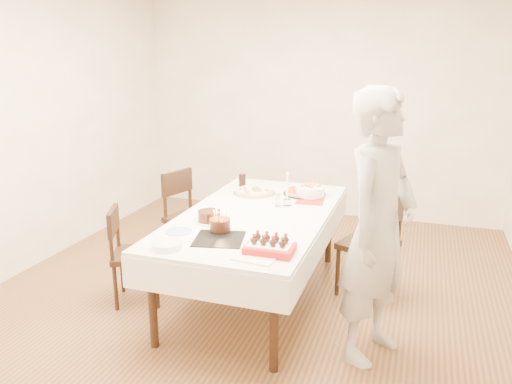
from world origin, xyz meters
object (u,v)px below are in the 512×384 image
(cola_glass, at_px, (242,180))
(dining_table, at_px, (256,256))
(chair_left_savory, at_px, (193,219))
(chair_right_savory, at_px, (368,245))
(birthday_cake, at_px, (220,220))
(pasta_bowl, at_px, (310,191))
(pizza_pepperoni, at_px, (304,192))
(pizza_white, at_px, (254,192))
(taper_candle, at_px, (287,189))
(person, at_px, (378,228))
(strawberry_box, at_px, (270,247))
(layer_cake, at_px, (210,217))
(chair_left_dessert, at_px, (137,254))

(cola_glass, bearing_deg, dining_table, -62.39)
(chair_left_savory, height_order, cola_glass, chair_left_savory)
(chair_right_savory, distance_m, birthday_cake, 1.37)
(chair_right_savory, height_order, chair_left_savory, chair_left_savory)
(chair_left_savory, xyz_separation_m, pasta_bowl, (1.12, 0.13, 0.34))
(pizza_pepperoni, relative_size, pasta_bowl, 1.48)
(pizza_white, height_order, pizza_pepperoni, same)
(taper_candle, xyz_separation_m, cola_glass, (-0.58, 0.47, -0.09))
(person, bearing_deg, dining_table, 85.46)
(pasta_bowl, height_order, strawberry_box, pasta_bowl)
(chair_left_savory, distance_m, layer_cake, 1.05)
(taper_candle, height_order, strawberry_box, taper_candle)
(strawberry_box, bearing_deg, chair_left_dessert, 162.21)
(pasta_bowl, relative_size, cola_glass, 2.11)
(layer_cake, xyz_separation_m, strawberry_box, (0.62, -0.44, -0.01))
(layer_cake, distance_m, birthday_cake, 0.24)
(taper_candle, height_order, layer_cake, taper_candle)
(chair_left_dessert, bearing_deg, birthday_cake, 145.88)
(pizza_pepperoni, distance_m, pasta_bowl, 0.09)
(chair_left_dessert, relative_size, person, 0.45)
(chair_left_dessert, distance_m, pasta_bowl, 1.62)
(dining_table, relative_size, taper_candle, 7.13)
(chair_left_savory, xyz_separation_m, person, (1.83, -1.01, 0.45))
(birthday_cake, bearing_deg, strawberry_box, -30.10)
(chair_left_savory, height_order, pizza_pepperoni, chair_left_savory)
(dining_table, relative_size, person, 1.18)
(pizza_pepperoni, distance_m, cola_glass, 0.65)
(birthday_cake, bearing_deg, pizza_white, 95.00)
(chair_left_dessert, relative_size, birthday_cake, 5.35)
(chair_left_dessert, relative_size, pizza_white, 2.04)
(person, relative_size, strawberry_box, 5.72)
(birthday_cake, bearing_deg, layer_cake, 133.00)
(pasta_bowl, distance_m, birthday_cake, 1.20)
(pasta_bowl, relative_size, strawberry_box, 0.83)
(chair_right_savory, bearing_deg, chair_left_savory, -164.36)
(dining_table, height_order, strawberry_box, strawberry_box)
(pizza_white, relative_size, cola_glass, 3.19)
(chair_left_dessert, distance_m, pizza_white, 1.21)
(chair_right_savory, bearing_deg, birthday_cake, -118.79)
(pizza_pepperoni, distance_m, taper_candle, 0.42)
(chair_right_savory, relative_size, chair_left_dessert, 1.10)
(strawberry_box, bearing_deg, pizza_white, 112.86)
(pizza_pepperoni, relative_size, strawberry_box, 1.23)
(dining_table, bearing_deg, layer_cake, -128.90)
(chair_left_savory, bearing_deg, pizza_pepperoni, -152.44)
(dining_table, relative_size, pizza_pepperoni, 5.47)
(chair_right_savory, xyz_separation_m, layer_cake, (-1.14, -0.69, 0.35))
(person, xyz_separation_m, pizza_white, (-1.21, 1.06, -0.14))
(dining_table, xyz_separation_m, pizza_white, (-0.20, 0.54, 0.40))
(cola_glass, height_order, layer_cake, cola_glass)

